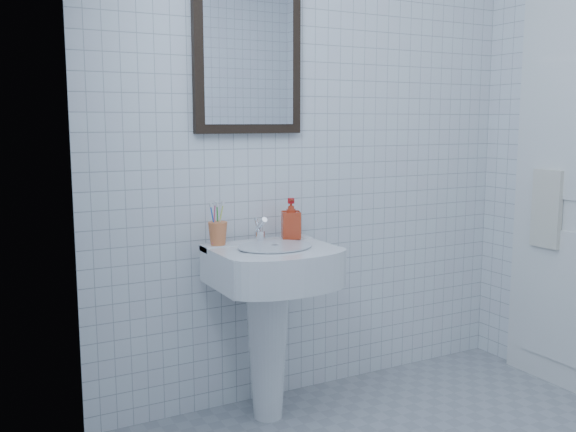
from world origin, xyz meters
TOP-DOWN VIEW (x-y plane):
  - wall_back at (0.00, 1.20)m, footprint 2.20×0.02m
  - wall_left at (-1.10, 0.00)m, footprint 0.02×2.40m
  - washbasin at (-0.35, 0.98)m, footprint 0.51×0.37m
  - faucet at (-0.35, 1.08)m, footprint 0.05×0.10m
  - toothbrush_cup at (-0.54, 1.09)m, footprint 0.10×0.10m
  - soap_dispenser at (-0.19, 1.08)m, footprint 0.11×0.11m
  - wall_mirror at (-0.35, 1.18)m, footprint 0.50×0.04m
  - towel_ring at (1.06, 0.73)m, footprint 0.01×0.18m
  - hand_towel at (1.04, 0.73)m, footprint 0.03×0.16m

SIDE VIEW (x-z plane):
  - washbasin at x=-0.35m, z-range 0.13..0.92m
  - faucet at x=-0.35m, z-range 0.76..0.88m
  - toothbrush_cup at x=-0.54m, z-range 0.78..0.87m
  - soap_dispenser at x=-0.19m, z-range 0.78..0.95m
  - hand_towel at x=1.04m, z-range 0.68..1.06m
  - towel_ring at x=1.06m, z-range 0.96..1.14m
  - wall_back at x=0.00m, z-range 0.00..2.50m
  - wall_left at x=-1.10m, z-range 0.00..2.50m
  - wall_mirror at x=-0.35m, z-range 1.24..1.86m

